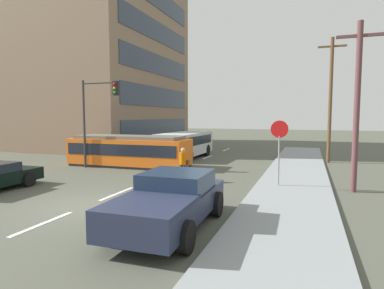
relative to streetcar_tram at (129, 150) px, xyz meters
name	(u,v)px	position (x,y,z in m)	size (l,w,h in m)	color
ground_plane	(186,166)	(3.42, 1.28, -1.01)	(120.00, 120.00, 0.00)	#4E5144
sidewalk_curb_right	(293,185)	(10.22, -2.72, -0.94)	(3.20, 36.00, 0.14)	gray
lane_stripe_0	(43,224)	(3.42, -10.72, -1.01)	(0.16, 2.40, 0.01)	silver
lane_stripe_1	(117,194)	(3.42, -6.72, -1.01)	(0.16, 2.40, 0.01)	silver
lane_stripe_2	(159,177)	(3.42, -2.72, -1.01)	(0.16, 2.40, 0.01)	silver
lane_stripe_3	(208,157)	(3.42, 6.00, -1.01)	(0.16, 2.40, 0.01)	silver
lane_stripe_4	(226,150)	(3.42, 12.00, -1.01)	(0.16, 2.40, 0.01)	silver
corner_building	(93,56)	(-11.30, 11.66, 8.59)	(15.61, 16.80, 19.20)	#866C55
streetcar_tram	(129,150)	(0.00, 0.00, 0.00)	(7.83, 2.70, 1.96)	orange
city_bus	(185,144)	(1.88, 4.99, 0.09)	(2.70, 5.99, 1.93)	#B9BFBA
pedestrian_crossing	(183,163)	(5.08, -3.45, -0.07)	(0.51, 0.36, 1.67)	#2D3841
pickup_truck_parked	(170,200)	(7.15, -9.72, -0.21)	(2.39, 5.06, 1.55)	#232A42
parked_sedan_mid	(133,149)	(-2.06, 3.96, -0.39)	(2.13, 4.61, 1.19)	#0F3D99
stop_sign	(279,139)	(9.61, -3.41, 1.18)	(0.76, 0.07, 2.88)	gray
traffic_light_mast	(96,107)	(-1.37, -1.46, 2.73)	(2.53, 0.33, 5.40)	#333333
utility_pole_near	(357,104)	(12.67, -3.00, 2.71)	(1.80, 0.24, 7.09)	brown
utility_pole_mid	(330,98)	(12.13, 6.01, 3.41)	(1.80, 0.24, 8.48)	brown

